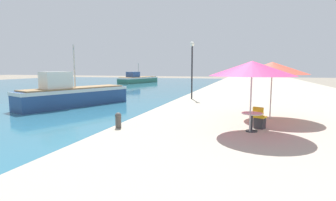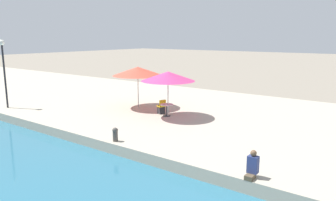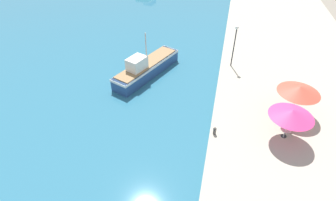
% 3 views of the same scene
% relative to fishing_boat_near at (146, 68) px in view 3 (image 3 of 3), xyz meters
% --- Properties ---
extents(water_basin, '(56.00, 90.00, 0.04)m').
position_rel_fishing_boat_near_xyz_m(water_basin, '(-20.36, 13.76, -0.96)').
color(water_basin, '#2D6B84').
rests_on(water_basin, ground_plane).
extents(quay_promenade, '(16.00, 90.00, 0.54)m').
position_rel_fishing_boat_near_xyz_m(quay_promenade, '(15.64, 13.76, -0.71)').
color(quay_promenade, '#B2A893').
rests_on(quay_promenade, ground_plane).
extents(fishing_boat_near, '(5.20, 9.14, 4.79)m').
position_rel_fishing_boat_near_xyz_m(fishing_boat_near, '(0.00, 0.00, 0.00)').
color(fishing_boat_near, navy).
rests_on(fishing_boat_near, water_basin).
extents(cafe_umbrella_pink, '(3.21, 3.21, 2.75)m').
position_rel_fishing_boat_near_xyz_m(cafe_umbrella_pink, '(13.22, -6.98, 2.03)').
color(cafe_umbrella_pink, '#B7B7B7').
rests_on(cafe_umbrella_pink, quay_promenade).
extents(cafe_umbrella_white, '(3.38, 3.38, 2.77)m').
position_rel_fishing_boat_near_xyz_m(cafe_umbrella_white, '(14.19, -3.73, 2.04)').
color(cafe_umbrella_white, '#B7B7B7').
rests_on(cafe_umbrella_white, quay_promenade).
extents(cafe_table, '(0.80, 0.80, 0.74)m').
position_rel_fishing_boat_near_xyz_m(cafe_table, '(13.30, -6.83, 0.09)').
color(cafe_table, '#333338').
rests_on(cafe_table, quay_promenade).
extents(cafe_chair_left, '(0.54, 0.55, 0.91)m').
position_rel_fishing_boat_near_xyz_m(cafe_chair_left, '(13.58, -6.17, -0.11)').
color(cafe_chair_left, '#2D2D33').
rests_on(cafe_chair_left, quay_promenade).
extents(cafe_chair_right, '(0.55, 0.57, 0.91)m').
position_rel_fishing_boat_near_xyz_m(cafe_chair_right, '(13.63, -6.19, -0.11)').
color(cafe_chair_right, '#2D2D33').
rests_on(cafe_chair_right, quay_promenade).
extents(mooring_bollard, '(0.26, 0.26, 0.65)m').
position_rel_fishing_boat_near_xyz_m(mooring_bollard, '(8.00, -7.81, -0.09)').
color(mooring_bollard, '#4C4742').
rests_on(mooring_bollard, quay_promenade).
extents(lamppost, '(0.36, 0.36, 4.56)m').
position_rel_fishing_boat_near_xyz_m(lamppost, '(8.76, 3.32, 2.65)').
color(lamppost, '#232328').
rests_on(lamppost, quay_promenade).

